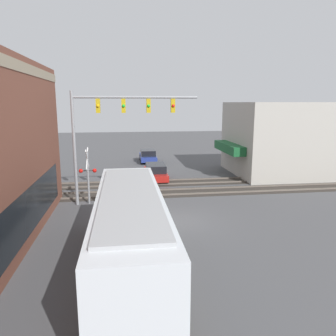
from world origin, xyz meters
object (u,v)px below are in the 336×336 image
Objects in this scene: pedestrian_at_crossing at (102,193)px; city_bus at (130,230)px; parked_car_red at (156,172)px; crossing_signal at (88,171)px; parked_car_blue at (148,156)px.

city_bus is at bearing -169.76° from pedestrian_at_crossing.
city_bus is 16.40m from parked_car_red.
parked_car_red is 8.07m from pedestrian_at_crossing.
crossing_signal is at bearing 141.00° from parked_car_red.
crossing_signal is at bearing 14.93° from city_bus.
pedestrian_at_crossing is at bearing -114.56° from crossing_signal.
parked_car_blue is at bearing -5.87° from city_bus.
pedestrian_at_crossing reaches higher than parked_car_blue.
parked_car_blue is 2.54× the size of pedestrian_at_crossing.
pedestrian_at_crossing reaches higher than parked_car_red.
city_bus is 2.60× the size of parked_car_blue.
crossing_signal reaches higher than city_bus.
parked_car_blue is (25.29, -2.60, -1.18)m from city_bus.
parked_car_blue is (9.13, -0.00, -0.01)m from parked_car_red.
crossing_signal reaches higher than parked_car_blue.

